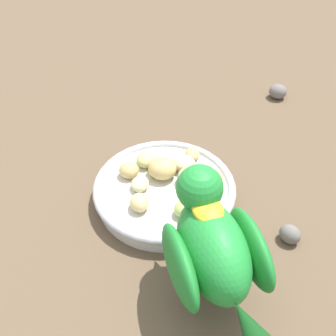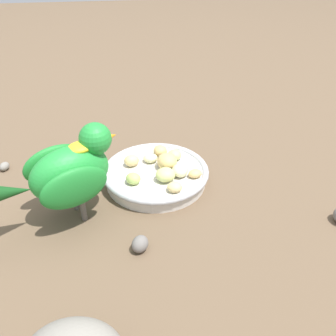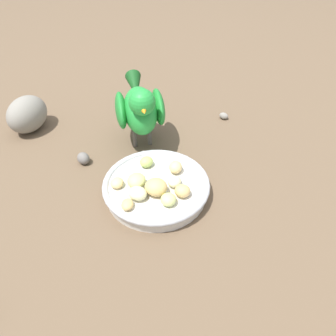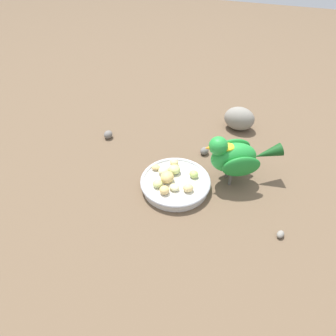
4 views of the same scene
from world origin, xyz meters
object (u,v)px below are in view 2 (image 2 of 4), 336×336
(apple_piece_0, at_px, (167,161))
(apple_piece_6, at_px, (160,151))
(apple_piece_5, at_px, (195,173))
(apple_piece_9, at_px, (180,170))
(feeding_bowl, at_px, (158,174))
(apple_piece_1, at_px, (165,175))
(apple_piece_8, at_px, (175,187))
(apple_piece_2, at_px, (174,155))
(parrot, at_px, (67,171))
(apple_piece_3, at_px, (132,161))
(pebble_2, at_px, (140,244))
(apple_piece_7, at_px, (133,179))
(apple_piece_4, at_px, (150,158))
(pebble_0, at_px, (4,166))

(apple_piece_0, height_order, apple_piece_6, apple_piece_0)
(apple_piece_5, bearing_deg, apple_piece_9, -109.05)
(feeding_bowl, xyz_separation_m, apple_piece_1, (0.03, 0.01, 0.02))
(apple_piece_6, relative_size, apple_piece_8, 1.09)
(apple_piece_2, height_order, parrot, parrot)
(apple_piece_3, relative_size, pebble_2, 1.01)
(apple_piece_2, bearing_deg, feeding_bowl, -46.20)
(apple_piece_3, relative_size, apple_piece_9, 0.86)
(apple_piece_2, xyz_separation_m, apple_piece_9, (0.05, 0.00, 0.00))
(feeding_bowl, distance_m, apple_piece_2, 0.05)
(apple_piece_9, xyz_separation_m, pebble_2, (0.15, -0.08, -0.02))
(apple_piece_8, bearing_deg, apple_piece_1, -161.62)
(apple_piece_8, relative_size, parrot, 0.12)
(apple_piece_7, height_order, pebble_2, apple_piece_7)
(apple_piece_5, bearing_deg, apple_piece_3, -116.31)
(apple_piece_5, distance_m, apple_piece_9, 0.03)
(apple_piece_9, bearing_deg, apple_piece_1, -67.19)
(apple_piece_7, bearing_deg, apple_piece_0, 121.21)
(apple_piece_1, relative_size, apple_piece_2, 1.28)
(apple_piece_1, height_order, apple_piece_9, apple_piece_1)
(apple_piece_4, distance_m, pebble_0, 0.29)
(pebble_2, bearing_deg, apple_piece_6, 165.13)
(apple_piece_0, xyz_separation_m, apple_piece_3, (-0.02, -0.06, -0.00))
(apple_piece_3, height_order, pebble_0, apple_piece_3)
(apple_piece_3, relative_size, apple_piece_7, 1.09)
(apple_piece_6, relative_size, apple_piece_9, 0.83)
(pebble_0, bearing_deg, apple_piece_7, 64.84)
(apple_piece_5, relative_size, pebble_0, 1.13)
(apple_piece_1, xyz_separation_m, apple_piece_7, (0.00, -0.06, -0.00))
(apple_piece_3, bearing_deg, apple_piece_5, 63.69)
(apple_piece_3, xyz_separation_m, apple_piece_4, (-0.01, 0.04, -0.00))
(feeding_bowl, bearing_deg, pebble_2, -15.99)
(apple_piece_5, relative_size, pebble_2, 0.89)
(apple_piece_5, xyz_separation_m, apple_piece_6, (-0.08, -0.05, 0.00))
(pebble_0, bearing_deg, apple_piece_6, 84.31)
(feeding_bowl, bearing_deg, apple_piece_0, 111.59)
(apple_piece_7, bearing_deg, apple_piece_4, 150.43)
(apple_piece_1, bearing_deg, apple_piece_0, 167.62)
(apple_piece_3, distance_m, apple_piece_7, 0.06)
(apple_piece_9, bearing_deg, apple_piece_2, -178.85)
(feeding_bowl, xyz_separation_m, apple_piece_6, (-0.05, 0.01, 0.02))
(apple_piece_9, bearing_deg, pebble_0, -107.33)
(apple_piece_0, xyz_separation_m, apple_piece_2, (-0.03, 0.02, -0.00))
(apple_piece_0, height_order, apple_piece_8, apple_piece_0)
(apple_piece_5, bearing_deg, apple_piece_1, -86.96)
(apple_piece_0, distance_m, parrot, 0.19)
(apple_piece_0, relative_size, apple_piece_3, 1.39)
(apple_piece_3, relative_size, pebble_0, 1.27)
(feeding_bowl, distance_m, apple_piece_0, 0.03)
(apple_piece_0, relative_size, apple_piece_4, 1.45)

